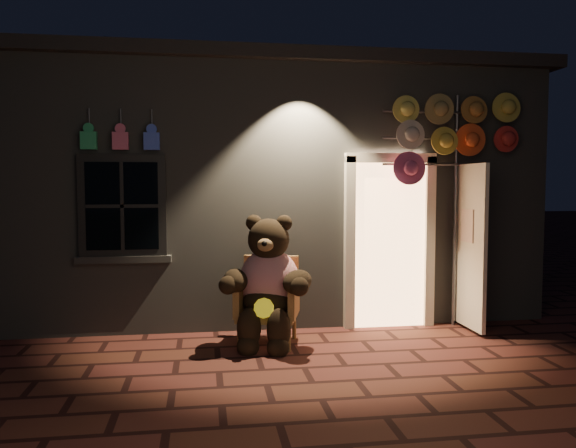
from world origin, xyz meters
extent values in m
plane|color=#532420|center=(0.00, 0.00, 0.00)|extent=(60.00, 60.00, 0.00)
cube|color=slate|center=(0.00, 4.00, 1.65)|extent=(7.00, 5.00, 3.30)
cube|color=black|center=(0.00, 4.00, 3.38)|extent=(7.30, 5.30, 0.16)
cube|color=black|center=(-1.90, 1.46, 1.55)|extent=(1.00, 0.10, 1.20)
cube|color=black|center=(-1.90, 1.43, 1.55)|extent=(0.82, 0.06, 1.02)
cube|color=slate|center=(-1.90, 1.46, 0.92)|extent=(1.10, 0.14, 0.08)
cube|color=#EBA869|center=(1.35, 1.48, 1.05)|extent=(0.92, 0.10, 2.10)
cube|color=beige|center=(0.83, 1.44, 1.05)|extent=(0.12, 0.12, 2.20)
cube|color=beige|center=(1.87, 1.44, 1.05)|extent=(0.12, 0.12, 2.20)
cube|color=beige|center=(1.35, 1.44, 2.13)|extent=(1.16, 0.12, 0.12)
cube|color=beige|center=(2.25, 1.10, 1.05)|extent=(0.05, 0.80, 2.00)
cube|color=#29965B|center=(-2.25, 1.38, 2.30)|extent=(0.18, 0.07, 0.20)
cylinder|color=#59595E|center=(-2.25, 1.44, 2.55)|extent=(0.02, 0.02, 0.25)
cube|color=#CF5576|center=(-1.90, 1.38, 2.30)|extent=(0.18, 0.07, 0.20)
cylinder|color=#59595E|center=(-1.90, 1.44, 2.55)|extent=(0.02, 0.02, 0.25)
cube|color=blue|center=(-1.55, 1.38, 2.30)|extent=(0.18, 0.07, 0.20)
cylinder|color=#59595E|center=(-1.55, 1.44, 2.55)|extent=(0.02, 0.02, 0.25)
cube|color=olive|center=(-0.26, 0.88, 0.34)|extent=(0.77, 0.74, 0.09)
cube|color=olive|center=(-0.19, 1.14, 0.65)|extent=(0.63, 0.24, 0.64)
cube|color=olive|center=(-0.56, 0.94, 0.52)|extent=(0.22, 0.55, 0.36)
cube|color=olive|center=(0.02, 0.78, 0.52)|extent=(0.22, 0.55, 0.36)
cylinder|color=olive|center=(-0.59, 0.71, 0.15)|extent=(0.05, 0.05, 0.29)
cylinder|color=olive|center=(-0.07, 0.56, 0.15)|extent=(0.05, 0.05, 0.29)
cylinder|color=olive|center=(-0.46, 1.20, 0.15)|extent=(0.05, 0.05, 0.29)
cylinder|color=olive|center=(0.07, 1.05, 0.15)|extent=(0.05, 0.05, 0.29)
ellipsoid|color=#A91224|center=(-0.24, 0.93, 0.72)|extent=(0.81, 0.71, 0.72)
ellipsoid|color=black|center=(-0.26, 0.85, 0.50)|extent=(0.67, 0.62, 0.34)
sphere|color=black|center=(-0.25, 0.88, 1.19)|extent=(0.57, 0.57, 0.46)
sphere|color=black|center=(-0.41, 0.96, 1.37)|extent=(0.18, 0.18, 0.18)
sphere|color=black|center=(-0.08, 0.86, 1.37)|extent=(0.18, 0.18, 0.18)
ellipsoid|color=olive|center=(-0.31, 0.68, 1.15)|extent=(0.21, 0.17, 0.15)
ellipsoid|color=black|center=(-0.63, 0.81, 0.75)|extent=(0.30, 0.49, 0.26)
ellipsoid|color=black|center=(0.03, 0.62, 0.75)|extent=(0.49, 0.54, 0.26)
ellipsoid|color=black|center=(-0.50, 0.60, 0.26)|extent=(0.26, 0.26, 0.45)
ellipsoid|color=black|center=(-0.18, 0.52, 0.26)|extent=(0.26, 0.26, 0.45)
sphere|color=black|center=(-0.51, 0.55, 0.08)|extent=(0.24, 0.24, 0.24)
sphere|color=black|center=(-0.20, 0.46, 0.08)|extent=(0.24, 0.24, 0.24)
cylinder|color=yellow|center=(-0.34, 0.56, 0.48)|extent=(0.24, 0.15, 0.21)
cylinder|color=#59595E|center=(2.19, 1.38, 1.46)|extent=(0.04, 0.04, 2.91)
cylinder|color=#59595E|center=(1.86, 1.36, 2.70)|extent=(1.29, 0.03, 0.03)
cylinder|color=#59595E|center=(1.86, 1.36, 2.37)|extent=(1.29, 0.03, 0.03)
cylinder|color=#59595E|center=(1.86, 1.36, 2.05)|extent=(1.29, 0.03, 0.03)
cylinder|color=#CBBC51|center=(1.50, 1.30, 2.75)|extent=(0.37, 0.11, 0.37)
cylinder|color=olive|center=(1.93, 1.27, 2.75)|extent=(0.37, 0.11, 0.37)
cylinder|color=#9C682D|center=(2.36, 1.24, 2.75)|extent=(0.37, 0.11, 0.37)
cylinder|color=gold|center=(2.79, 1.30, 2.75)|extent=(0.37, 0.11, 0.37)
cylinder|color=#C3B0A3|center=(1.50, 1.27, 2.37)|extent=(0.37, 0.11, 0.37)
cylinder|color=gold|center=(1.93, 1.24, 2.37)|extent=(0.37, 0.11, 0.37)
cylinder|color=#FB5526|center=(2.36, 1.30, 2.37)|extent=(0.37, 0.11, 0.37)
cylinder|color=red|center=(2.79, 1.27, 2.37)|extent=(0.37, 0.11, 0.37)
cylinder|color=#C84E86|center=(1.50, 1.24, 2.00)|extent=(0.37, 0.11, 0.37)
camera|label=1|loc=(-0.96, -5.32, 1.80)|focal=35.00mm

